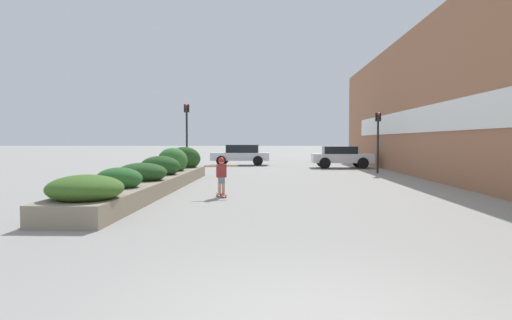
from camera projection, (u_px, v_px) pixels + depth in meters
name	position (u px, v px, depth m)	size (l,w,h in m)	color
building_wall_right	(435.00, 98.00, 20.51)	(0.67, 42.34, 7.44)	#9E6647
planter_box	(155.00, 175.00, 16.45)	(1.73, 14.26, 1.48)	gray
skateboard	(221.00, 195.00, 14.44)	(0.42, 0.73, 0.09)	maroon
skateboarder	(221.00, 172.00, 14.41)	(1.04, 0.43, 1.16)	tan
car_leftmost	(241.00, 154.00, 33.20)	(4.21, 1.94, 1.48)	silver
car_center_left	(341.00, 156.00, 29.69)	(3.86, 1.89, 1.41)	silver
traffic_light_left	(187.00, 126.00, 25.86)	(0.28, 0.30, 3.84)	black
traffic_light_right	(378.00, 132.00, 24.79)	(0.28, 0.30, 3.29)	black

